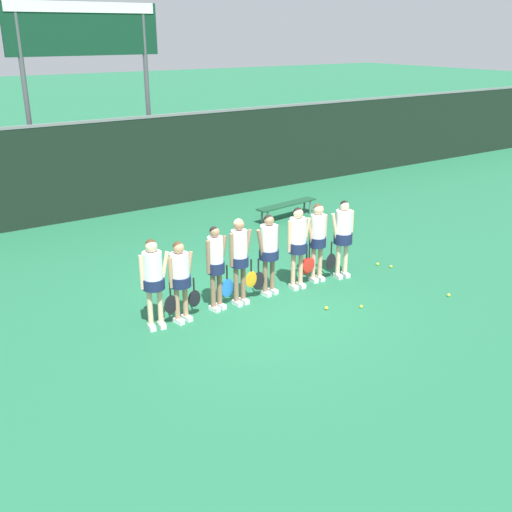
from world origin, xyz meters
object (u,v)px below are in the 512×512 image
player_5 (298,241)px  tennis_ball_1 (378,264)px  bench_courtside (287,205)px  tennis_ball_3 (361,307)px  scoreboard (85,48)px  tennis_ball_0 (449,295)px  player_1 (180,275)px  player_6 (317,236)px  player_3 (240,254)px  player_7 (343,232)px  tennis_ball_2 (326,308)px  player_2 (216,262)px  tennis_ball_4 (391,267)px  player_4 (269,248)px  player_0 (153,276)px

player_5 → tennis_ball_1: size_ratio=26.42×
bench_courtside → tennis_ball_3: size_ratio=32.64×
scoreboard → tennis_ball_3: bearing=-79.8°
bench_courtside → tennis_ball_0: 6.37m
player_1 → tennis_ball_0: 5.61m
player_1 → player_6: bearing=-8.0°
player_3 → player_7: (2.64, -0.07, -0.02)m
tennis_ball_2 → tennis_ball_3: 0.71m
player_2 → player_3: 0.52m
scoreboard → tennis_ball_4: (3.86, -8.66, -4.70)m
tennis_ball_0 → tennis_ball_4: (0.18, 1.82, -0.00)m
player_3 → tennis_ball_3: player_3 is taller
player_3 → player_5: player_3 is taller
tennis_ball_2 → player_4: bearing=112.5°
tennis_ball_0 → player_0: bearing=159.5°
bench_courtside → player_1: bearing=-150.1°
scoreboard → player_3: (-0.11, -8.35, -3.66)m
tennis_ball_2 → player_3: bearing=136.7°
player_2 → player_4: player_4 is taller
bench_courtside → player_3: (-4.28, -4.21, 0.67)m
scoreboard → player_5: bearing=-80.9°
player_3 → tennis_ball_0: (3.79, -2.13, -1.03)m
player_4 → player_6: (1.29, 0.01, 0.02)m
player_5 → tennis_ball_3: bearing=-70.2°
player_5 → player_6: bearing=10.8°
player_7 → tennis_ball_3: bearing=-108.4°
player_0 → player_2: (1.34, 0.06, -0.04)m
player_4 → tennis_ball_2: size_ratio=24.41×
player_2 → tennis_ball_1: (4.34, -0.07, -0.97)m
player_1 → player_4: bearing=-6.9°
player_3 → scoreboard: bearing=84.8°
player_4 → player_6: 1.29m
tennis_ball_2 → player_7: bearing=39.6°
tennis_ball_4 → player_0: bearing=177.2°
bench_courtside → player_4: (-3.53, -4.13, 0.64)m
tennis_ball_0 → tennis_ball_2: (-2.52, 0.93, 0.00)m
player_2 → player_7: player_7 is taller
bench_courtside → player_6: size_ratio=1.21×
player_3 → tennis_ball_0: bearing=-33.8°
player_6 → tennis_ball_3: size_ratio=26.89×
tennis_ball_1 → player_5: bearing=179.3°
tennis_ball_2 → player_2: bearing=145.3°
player_5 → tennis_ball_2: (-0.17, -1.20, -1.03)m
player_7 → tennis_ball_2: player_7 is taller
scoreboard → player_7: 9.52m
player_0 → tennis_ball_2: 3.49m
player_3 → tennis_ball_1: size_ratio=26.50×
player_5 → player_6: player_5 is taller
player_2 → player_6: player_6 is taller
player_2 → player_6: size_ratio=0.98×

